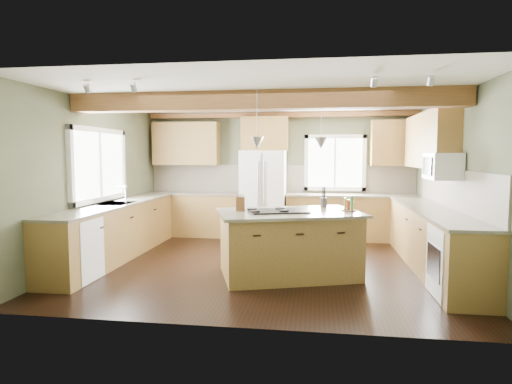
# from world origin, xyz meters

# --- Properties ---
(floor) EXTENTS (5.60, 5.60, 0.00)m
(floor) POSITION_xyz_m (0.00, 0.00, 0.00)
(floor) COLOR black
(floor) RESTS_ON ground
(ceiling) EXTENTS (5.60, 5.60, 0.00)m
(ceiling) POSITION_xyz_m (0.00, 0.00, 2.60)
(ceiling) COLOR silver
(ceiling) RESTS_ON wall_back
(wall_back) EXTENTS (5.60, 0.00, 5.60)m
(wall_back) POSITION_xyz_m (0.00, 2.50, 1.30)
(wall_back) COLOR #414531
(wall_back) RESTS_ON ground
(wall_left) EXTENTS (0.00, 5.00, 5.00)m
(wall_left) POSITION_xyz_m (-2.80, 0.00, 1.30)
(wall_left) COLOR #414531
(wall_left) RESTS_ON ground
(wall_right) EXTENTS (0.00, 5.00, 5.00)m
(wall_right) POSITION_xyz_m (2.80, 0.00, 1.30)
(wall_right) COLOR #414531
(wall_right) RESTS_ON ground
(ceiling_beam) EXTENTS (5.55, 0.26, 0.26)m
(ceiling_beam) POSITION_xyz_m (0.00, -0.58, 2.47)
(ceiling_beam) COLOR #543118
(ceiling_beam) RESTS_ON ceiling
(soffit_trim) EXTENTS (5.55, 0.20, 0.10)m
(soffit_trim) POSITION_xyz_m (0.00, 2.40, 2.54)
(soffit_trim) COLOR #543118
(soffit_trim) RESTS_ON ceiling
(backsplash_back) EXTENTS (5.58, 0.03, 0.58)m
(backsplash_back) POSITION_xyz_m (0.00, 2.48, 1.21)
(backsplash_back) COLOR brown
(backsplash_back) RESTS_ON wall_back
(backsplash_right) EXTENTS (0.03, 3.70, 0.58)m
(backsplash_right) POSITION_xyz_m (2.78, 0.05, 1.21)
(backsplash_right) COLOR brown
(backsplash_right) RESTS_ON wall_right
(base_cab_back_left) EXTENTS (2.02, 0.60, 0.88)m
(base_cab_back_left) POSITION_xyz_m (-1.79, 2.20, 0.44)
(base_cab_back_left) COLOR brown
(base_cab_back_left) RESTS_ON floor
(counter_back_left) EXTENTS (2.06, 0.64, 0.04)m
(counter_back_left) POSITION_xyz_m (-1.79, 2.20, 0.90)
(counter_back_left) COLOR #4B4437
(counter_back_left) RESTS_ON base_cab_back_left
(base_cab_back_right) EXTENTS (2.62, 0.60, 0.88)m
(base_cab_back_right) POSITION_xyz_m (1.49, 2.20, 0.44)
(base_cab_back_right) COLOR brown
(base_cab_back_right) RESTS_ON floor
(counter_back_right) EXTENTS (2.66, 0.64, 0.04)m
(counter_back_right) POSITION_xyz_m (1.49, 2.20, 0.90)
(counter_back_right) COLOR #4B4437
(counter_back_right) RESTS_ON base_cab_back_right
(base_cab_left) EXTENTS (0.60, 3.70, 0.88)m
(base_cab_left) POSITION_xyz_m (-2.50, 0.05, 0.44)
(base_cab_left) COLOR brown
(base_cab_left) RESTS_ON floor
(counter_left) EXTENTS (0.64, 3.74, 0.04)m
(counter_left) POSITION_xyz_m (-2.50, 0.05, 0.90)
(counter_left) COLOR #4B4437
(counter_left) RESTS_ON base_cab_left
(base_cab_right) EXTENTS (0.60, 3.70, 0.88)m
(base_cab_right) POSITION_xyz_m (2.50, 0.05, 0.44)
(base_cab_right) COLOR brown
(base_cab_right) RESTS_ON floor
(counter_right) EXTENTS (0.64, 3.74, 0.04)m
(counter_right) POSITION_xyz_m (2.50, 0.05, 0.90)
(counter_right) COLOR #4B4437
(counter_right) RESTS_ON base_cab_right
(upper_cab_back_left) EXTENTS (1.40, 0.35, 0.90)m
(upper_cab_back_left) POSITION_xyz_m (-1.99, 2.33, 1.95)
(upper_cab_back_left) COLOR brown
(upper_cab_back_left) RESTS_ON wall_back
(upper_cab_over_fridge) EXTENTS (0.96, 0.35, 0.70)m
(upper_cab_over_fridge) POSITION_xyz_m (-0.30, 2.33, 2.15)
(upper_cab_over_fridge) COLOR brown
(upper_cab_over_fridge) RESTS_ON wall_back
(upper_cab_right) EXTENTS (0.35, 2.20, 0.90)m
(upper_cab_right) POSITION_xyz_m (2.62, 0.90, 1.95)
(upper_cab_right) COLOR brown
(upper_cab_right) RESTS_ON wall_right
(upper_cab_back_corner) EXTENTS (0.90, 0.35, 0.90)m
(upper_cab_back_corner) POSITION_xyz_m (2.30, 2.33, 1.95)
(upper_cab_back_corner) COLOR brown
(upper_cab_back_corner) RESTS_ON wall_back
(window_left) EXTENTS (0.04, 1.60, 1.05)m
(window_left) POSITION_xyz_m (-2.78, 0.05, 1.55)
(window_left) COLOR white
(window_left) RESTS_ON wall_left
(window_back) EXTENTS (1.10, 0.04, 1.00)m
(window_back) POSITION_xyz_m (1.15, 2.48, 1.55)
(window_back) COLOR white
(window_back) RESTS_ON wall_back
(sink) EXTENTS (0.50, 0.65, 0.03)m
(sink) POSITION_xyz_m (-2.50, 0.05, 0.91)
(sink) COLOR #262628
(sink) RESTS_ON counter_left
(faucet) EXTENTS (0.02, 0.02, 0.28)m
(faucet) POSITION_xyz_m (-2.32, 0.05, 1.05)
(faucet) COLOR #B2B2B7
(faucet) RESTS_ON sink
(dishwasher) EXTENTS (0.60, 0.60, 0.84)m
(dishwasher) POSITION_xyz_m (-2.49, -1.25, 0.43)
(dishwasher) COLOR white
(dishwasher) RESTS_ON floor
(oven) EXTENTS (0.60, 0.72, 0.84)m
(oven) POSITION_xyz_m (2.49, -1.25, 0.43)
(oven) COLOR white
(oven) RESTS_ON floor
(microwave) EXTENTS (0.40, 0.70, 0.38)m
(microwave) POSITION_xyz_m (2.58, -0.05, 1.55)
(microwave) COLOR white
(microwave) RESTS_ON wall_right
(pendant_left) EXTENTS (0.18, 0.18, 0.16)m
(pendant_left) POSITION_xyz_m (-0.03, -0.72, 1.88)
(pendant_left) COLOR #B2B2B7
(pendant_left) RESTS_ON ceiling
(pendant_right) EXTENTS (0.18, 0.18, 0.16)m
(pendant_right) POSITION_xyz_m (0.83, -0.43, 1.88)
(pendant_right) COLOR #B2B2B7
(pendant_right) RESTS_ON ceiling
(refrigerator) EXTENTS (0.90, 0.74, 1.80)m
(refrigerator) POSITION_xyz_m (-0.30, 2.12, 0.90)
(refrigerator) COLOR silver
(refrigerator) RESTS_ON floor
(island) EXTENTS (2.09, 1.63, 0.88)m
(island) POSITION_xyz_m (0.40, -0.58, 0.44)
(island) COLOR brown
(island) RESTS_ON floor
(island_top) EXTENTS (2.24, 1.79, 0.04)m
(island_top) POSITION_xyz_m (0.40, -0.58, 0.90)
(island_top) COLOR #4B4437
(island_top) RESTS_ON island
(cooktop) EXTENTS (0.92, 0.75, 0.02)m
(cooktop) POSITION_xyz_m (0.26, -0.62, 0.93)
(cooktop) COLOR black
(cooktop) RESTS_ON island_top
(knife_block) EXTENTS (0.12, 0.09, 0.20)m
(knife_block) POSITION_xyz_m (-0.28, -0.62, 1.02)
(knife_block) COLOR brown
(knife_block) RESTS_ON island_top
(utensil_crock) EXTENTS (0.13, 0.13, 0.14)m
(utensil_crock) POSITION_xyz_m (0.89, 0.00, 0.99)
(utensil_crock) COLOR #3D3731
(utensil_crock) RESTS_ON island_top
(bottle_tray) EXTENTS (0.23, 0.23, 0.21)m
(bottle_tray) POSITION_xyz_m (1.24, -0.39, 1.02)
(bottle_tray) COLOR brown
(bottle_tray) RESTS_ON island_top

